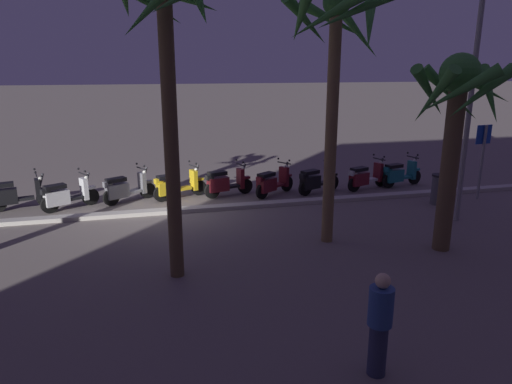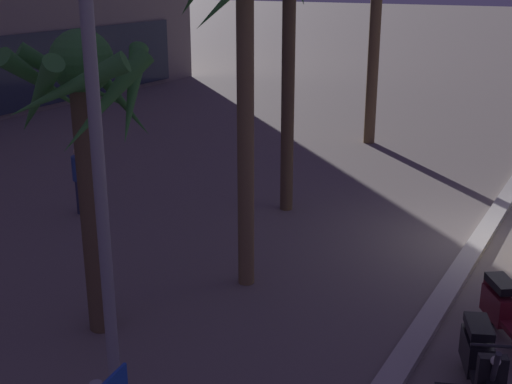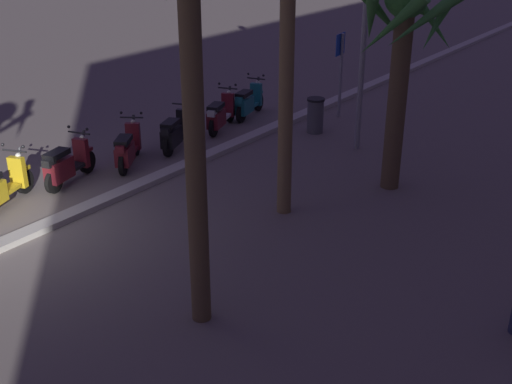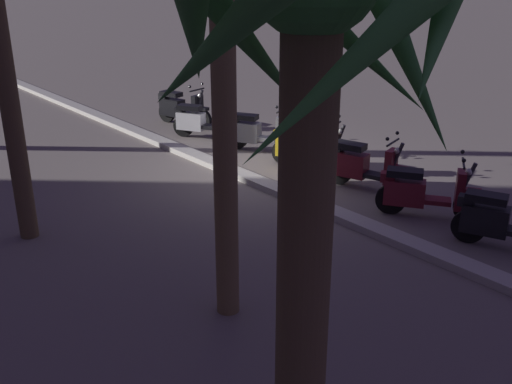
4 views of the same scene
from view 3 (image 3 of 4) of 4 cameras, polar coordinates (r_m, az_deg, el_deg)
name	(u,v)px [view 3 (image 3 of 4)]	position (r m, az deg, el deg)	size (l,w,h in m)	color
ground_plane	(3,232)	(13.11, -21.47, -3.28)	(200.00, 200.00, 0.00)	slate
curb_strip	(20,237)	(12.66, -20.19, -3.75)	(60.00, 0.36, 0.12)	#BCB7AD
scooter_teal_mid_front	(248,102)	(18.73, -0.70, 7.93)	(1.73, 0.71, 1.17)	black
scooter_maroon_last_in_row	(220,115)	(17.63, -3.19, 6.85)	(1.78, 0.85, 1.17)	black
scooter_black_gap_after_mid	(175,133)	(16.28, -7.16, 5.24)	(1.68, 0.86, 1.04)	black
scooter_maroon_lead_nearest	(128,149)	(15.36, -11.29, 3.78)	(1.56, 1.11, 1.17)	black
scooter_maroon_mid_centre	(66,165)	(14.66, -16.44, 2.32)	(1.70, 0.75, 1.17)	black
crossing_sign	(341,66)	(18.70, 7.49, 11.03)	(0.60, 0.15, 2.40)	#939399
palm_tree_near_sign	(403,35)	(13.51, 12.92, 13.42)	(2.34, 2.32, 4.47)	brown
palm_tree_far_corner	(189,3)	(8.18, -5.94, 16.26)	(2.09, 2.19, 5.91)	brown
litter_bin	(315,115)	(17.52, 5.27, 6.79)	(0.48, 0.48, 0.95)	#56565B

